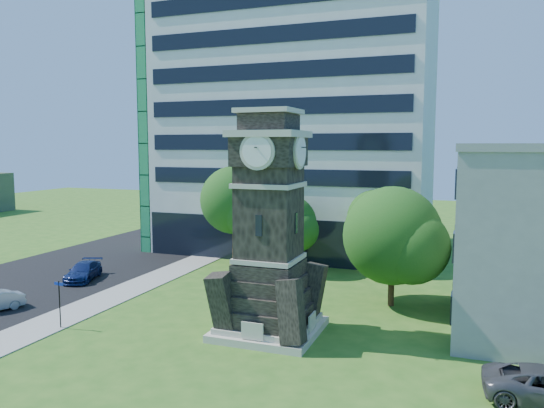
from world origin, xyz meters
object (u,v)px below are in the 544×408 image
at_px(clock_tower, 269,238).
at_px(car_street_north, 83,271).
at_px(street_sign, 59,299).
at_px(park_bench, 259,323).

height_order(clock_tower, car_street_north, clock_tower).
distance_m(clock_tower, street_sign, 12.37).
bearing_deg(park_bench, street_sign, -160.39).
xyz_separation_m(clock_tower, street_sign, (-11.32, -3.50, -3.57)).
bearing_deg(street_sign, park_bench, 22.70).
relative_size(park_bench, street_sign, 0.73).
bearing_deg(clock_tower, car_street_north, 161.66).
relative_size(clock_tower, park_bench, 6.11).
height_order(clock_tower, park_bench, clock_tower).
height_order(park_bench, street_sign, street_sign).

